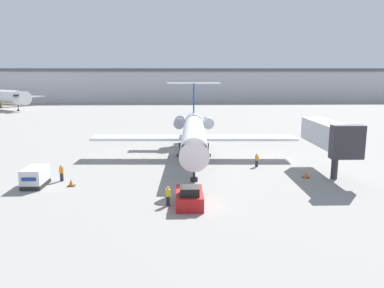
{
  "coord_description": "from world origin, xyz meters",
  "views": [
    {
      "loc": [
        -1.31,
        -30.59,
        11.27
      ],
      "look_at": [
        0.0,
        10.68,
        3.37
      ],
      "focal_mm": 35.0,
      "sensor_mm": 36.0,
      "label": 1
    }
  ],
  "objects": [
    {
      "name": "luggage_cart",
      "position": [
        -15.9,
        6.1,
        0.97
      ],
      "size": [
        1.95,
        3.25,
        1.93
      ],
      "color": "#232326",
      "rests_on": "ground"
    },
    {
      "name": "worker_near_tug",
      "position": [
        -2.4,
        0.13,
        0.89
      ],
      "size": [
        0.4,
        0.24,
        1.7
      ],
      "color": "#232838",
      "rests_on": "ground"
    },
    {
      "name": "traffic_cone_right",
      "position": [
        12.36,
        8.37,
        0.35
      ],
      "size": [
        0.71,
        0.71,
        0.73
      ],
      "color": "black",
      "rests_on": "ground"
    },
    {
      "name": "ground_plane",
      "position": [
        0.0,
        0.0,
        0.0
      ],
      "size": [
        600.0,
        600.0,
        0.0
      ],
      "primitive_type": "plane",
      "color": "gray"
    },
    {
      "name": "worker_by_wing",
      "position": [
        7.96,
        13.38,
        0.85
      ],
      "size": [
        0.4,
        0.24,
        1.64
      ],
      "color": "#232838",
      "rests_on": "ground"
    },
    {
      "name": "worker_on_apron",
      "position": [
        -13.86,
        7.94,
        0.92
      ],
      "size": [
        0.4,
        0.25,
        1.75
      ],
      "color": "#232838",
      "rests_on": "ground"
    },
    {
      "name": "jet_bridge",
      "position": [
        15.24,
        9.83,
        4.44
      ],
      "size": [
        3.2,
        10.84,
        6.19
      ],
      "color": "#2D2D33",
      "rests_on": "ground"
    },
    {
      "name": "airplane_main",
      "position": [
        0.49,
        18.35,
        3.39
      ],
      "size": [
        27.18,
        27.73,
        9.68
      ],
      "color": "white",
      "rests_on": "ground"
    },
    {
      "name": "pushback_tug",
      "position": [
        -0.56,
        0.18,
        0.72
      ],
      "size": [
        2.3,
        4.33,
        1.91
      ],
      "color": "#B21919",
      "rests_on": "ground"
    },
    {
      "name": "terminal_building",
      "position": [
        0.0,
        120.0,
        6.45
      ],
      "size": [
        180.0,
        16.8,
        12.84
      ],
      "color": "#B2B2B7",
      "rests_on": "ground"
    },
    {
      "name": "traffic_cone_left",
      "position": [
        -12.36,
        6.05,
        0.33
      ],
      "size": [
        0.71,
        0.71,
        0.69
      ],
      "color": "black",
      "rests_on": "ground"
    }
  ]
}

